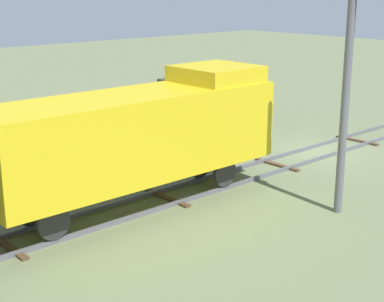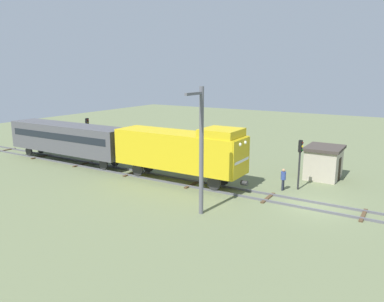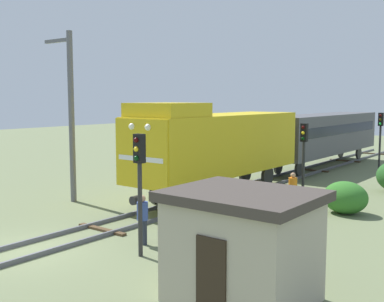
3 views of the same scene
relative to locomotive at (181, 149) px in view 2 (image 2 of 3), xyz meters
name	(u,v)px [view 2 (image 2 of 3)]	position (x,y,z in m)	size (l,w,h in m)	color
ground_plane	(313,207)	(0.00, -10.64, -2.77)	(113.58, 113.58, 0.00)	#66704C
railway_track	(313,206)	(0.00, -10.64, -2.70)	(2.40, 75.72, 0.16)	#595960
locomotive	(181,149)	(0.00, 0.00, 0.00)	(2.90, 11.60, 4.60)	gold
passenger_car_leading	(68,137)	(0.00, 13.34, -0.25)	(2.84, 14.00, 3.66)	#4C4C51
traffic_signal_near	(300,155)	(3.20, -8.72, -0.07)	(0.32, 0.34, 3.87)	#262628
traffic_signal_mid	(176,142)	(3.40, 2.69, -0.17)	(0.32, 0.34, 3.72)	#262628
traffic_signal_far	(88,129)	(3.60, 14.42, 0.00)	(0.32, 0.34, 3.97)	#262628
worker_near_track	(283,178)	(2.40, -7.78, -1.78)	(0.38, 0.38, 1.70)	#262B38
worker_by_signal	(207,161)	(4.20, -0.08, -1.78)	(0.38, 0.38, 1.70)	#262B38
catenary_mast	(201,148)	(-5.06, -4.82, 1.52)	(1.94, 0.28, 8.09)	#595960
relay_hut	(324,162)	(7.50, -9.61, -1.38)	(3.50, 2.90, 2.74)	#B2A893
bush_near	(209,158)	(6.25, 0.77, -2.07)	(1.93, 1.58, 1.40)	#316F26
bush_mid	(161,149)	(6.86, 7.00, -1.91)	(2.38, 1.95, 1.73)	#285D26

